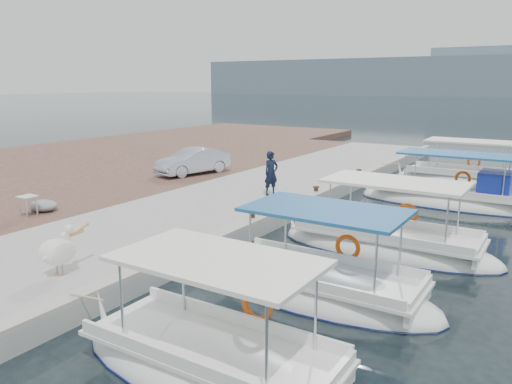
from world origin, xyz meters
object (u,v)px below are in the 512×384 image
Objects in this scene: parked_car at (193,161)px; fishing_caique_b at (318,291)px; fishing_caique_c at (386,247)px; fishing_caique_d at (452,201)px; pelican at (59,251)px; fishing_caique_e at (463,181)px; fishing_caique_a at (213,368)px; fisherman at (271,173)px.

fishing_caique_b is at bearing -23.92° from parked_car.
fishing_caique_c and fishing_caique_d have the same top height.
pelican is at bearing -128.11° from fishing_caique_c.
fishing_caique_e is at bearing 47.41° from parked_car.
fishing_caique_e is (0.50, 20.76, -0.00)m from fishing_caique_a.
fishing_caique_e reaches higher than pelican.
fishing_caique_a is 20.77m from fishing_caique_e.
fishing_caique_a and fishing_caique_c have the same top height.
fishing_caique_c is (0.35, 4.19, -0.00)m from fishing_caique_b.
fishing_caique_b and fishing_caique_c have the same top height.
parked_car is at bearing 156.60° from fishing_caique_c.
fishing_caique_d is 12.51m from parked_car.
fishing_caique_e is 4.58× the size of pelican.
parked_car is at bearing 140.91° from fishing_caique_b.
fishing_caique_e is 3.74× the size of fisherman.
fishing_caique_b reaches higher than pelican.
fishing_caique_e is at bearing -8.38° from fisherman.
fisherman reaches higher than pelican.
fisherman is at bearing -146.10° from fishing_caique_d.
fishing_caique_b is at bearing 30.36° from pelican.
parked_car is at bearing -169.94° from fishing_caique_d.
fishing_caique_b is 1.56× the size of parked_car.
fishing_caique_d is at bearing 25.22° from parked_car.
fishing_caique_d reaches higher than parked_car.
fishing_caique_d is at bearing 66.78° from pelican.
fishing_caique_a reaches higher than parked_car.
pelican is at bearing -113.22° from fishing_caique_d.
fishing_caique_b is 16.72m from fishing_caique_e.
fishing_caique_a is 3.20× the size of fisherman.
fishing_caique_a is at bearing -91.38° from fishing_caique_e.
fishing_caique_e is 1.73× the size of parked_car.
fishing_caique_d is at bearing 86.32° from fishing_caique_a.
fishing_caique_b is 11.50m from fishing_caique_d.
pelican is (-5.44, -3.19, 0.98)m from fishing_caique_b.
fishing_caique_a is at bearing -131.00° from fisherman.
parked_car reaches higher than pelican.
fishing_caique_c is 9.43m from pelican.
pelican is 10.36m from fisherman.
fisherman reaches higher than fishing_caique_a.
fishing_caique_e is at bearing 89.99° from fishing_caique_c.
fishing_caique_a is 0.85× the size of fishing_caique_e.
fishing_caique_e is at bearing 95.41° from fishing_caique_d.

